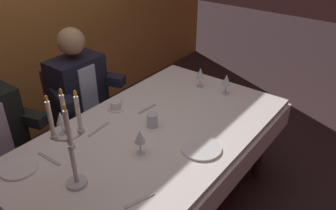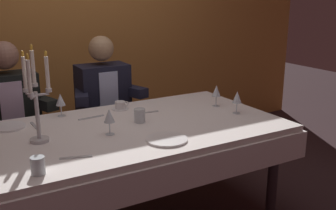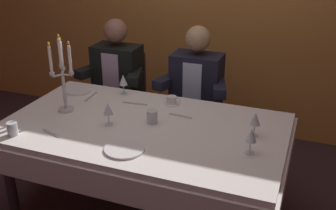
% 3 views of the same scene
% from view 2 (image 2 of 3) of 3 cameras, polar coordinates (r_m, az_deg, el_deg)
% --- Properties ---
extents(back_wall, '(6.00, 0.12, 2.70)m').
position_cam_2_polar(back_wall, '(4.08, -15.06, 11.93)').
color(back_wall, '#CB833D').
rests_on(back_wall, ground_plane).
extents(dining_table, '(1.94, 1.14, 0.74)m').
position_cam_2_polar(dining_table, '(2.68, -4.45, -5.29)').
color(dining_table, white).
rests_on(dining_table, ground_plane).
extents(candelabra, '(0.15, 0.17, 0.57)m').
position_cam_2_polar(candelabra, '(2.40, -18.26, 0.69)').
color(candelabra, silver).
rests_on(candelabra, dining_table).
extents(dinner_plate_0, '(0.21, 0.21, 0.01)m').
position_cam_2_polar(dinner_plate_0, '(2.78, -21.71, -2.90)').
color(dinner_plate_0, white).
rests_on(dinner_plate_0, dining_table).
extents(dinner_plate_1, '(0.25, 0.25, 0.01)m').
position_cam_2_polar(dinner_plate_1, '(2.36, -0.17, -4.93)').
color(dinner_plate_1, white).
rests_on(dinner_plate_1, dining_table).
extents(wine_glass_0, '(0.07, 0.07, 0.16)m').
position_cam_2_polar(wine_glass_0, '(2.90, 9.81, 1.03)').
color(wine_glass_0, silver).
rests_on(wine_glass_0, dining_table).
extents(wine_glass_1, '(0.07, 0.07, 0.16)m').
position_cam_2_polar(wine_glass_1, '(3.07, 6.90, 1.90)').
color(wine_glass_1, silver).
rests_on(wine_glass_1, dining_table).
extents(wine_glass_2, '(0.07, 0.07, 0.16)m').
position_cam_2_polar(wine_glass_2, '(2.45, -8.36, -1.61)').
color(wine_glass_2, silver).
rests_on(wine_glass_2, dining_table).
extents(wine_glass_3, '(0.07, 0.07, 0.16)m').
position_cam_2_polar(wine_glass_3, '(2.89, -15.05, 0.64)').
color(wine_glass_3, silver).
rests_on(wine_glass_3, dining_table).
extents(water_tumbler_0, '(0.07, 0.07, 0.09)m').
position_cam_2_polar(water_tumbler_0, '(2.03, -18.02, -8.19)').
color(water_tumbler_0, silver).
rests_on(water_tumbler_0, dining_table).
extents(water_tumbler_1, '(0.08, 0.08, 0.09)m').
position_cam_2_polar(water_tumbler_1, '(2.69, -4.06, -1.50)').
color(water_tumbler_1, silver).
rests_on(water_tumbler_1, dining_table).
extents(coffee_cup_0, '(0.13, 0.12, 0.06)m').
position_cam_2_polar(coffee_cup_0, '(3.01, -6.80, -0.11)').
color(coffee_cup_0, white).
rests_on(coffee_cup_0, dining_table).
extents(spoon_0, '(0.17, 0.07, 0.01)m').
position_cam_2_polar(spoon_0, '(2.18, -12.97, -7.26)').
color(spoon_0, '#B7B7BC').
rests_on(spoon_0, dining_table).
extents(spoon_1, '(0.17, 0.03, 0.01)m').
position_cam_2_polar(spoon_1, '(2.91, -2.95, -1.06)').
color(spoon_1, '#B7B7BC').
rests_on(spoon_1, dining_table).
extents(knife_2, '(0.03, 0.19, 0.01)m').
position_cam_2_polar(knife_2, '(2.75, -18.39, -2.88)').
color(knife_2, '#B7B7BC').
rests_on(knife_2, dining_table).
extents(knife_3, '(0.19, 0.03, 0.01)m').
position_cam_2_polar(knife_3, '(2.84, -10.84, -1.76)').
color(knife_3, '#B7B7BC').
rests_on(knife_3, dining_table).
extents(seated_diner_0, '(0.63, 0.48, 1.24)m').
position_cam_2_polar(seated_diner_0, '(3.29, -21.60, -0.30)').
color(seated_diner_0, '#31252A').
rests_on(seated_diner_0, ground_plane).
extents(seated_diner_1, '(0.63, 0.48, 1.24)m').
position_cam_2_polar(seated_diner_1, '(3.47, -9.24, 1.39)').
color(seated_diner_1, '#31252A').
rests_on(seated_diner_1, ground_plane).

